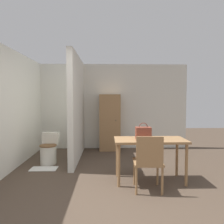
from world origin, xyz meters
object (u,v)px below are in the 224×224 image
dining_table (150,144)px  handbag (143,133)px  wooden_cabinet (110,122)px  wooden_chair (148,161)px  toilet (49,150)px

dining_table → handbag: bearing=-167.4°
dining_table → wooden_cabinet: size_ratio=0.79×
wooden_chair → dining_table: bearing=78.6°
handbag → wooden_cabinet: 2.50m
handbag → dining_table: bearing=12.6°
dining_table → wooden_chair: size_ratio=1.39×
wooden_chair → handbag: size_ratio=3.07×
dining_table → wooden_chair: bearing=-104.4°
wooden_chair → wooden_cabinet: bearing=104.1°
wooden_chair → handbag: 0.56m
wooden_chair → wooden_cabinet: 2.94m
handbag → wooden_chair: bearing=-88.5°
toilet → wooden_cabinet: 1.97m
dining_table → wooden_chair: wooden_chair is taller
toilet → handbag: (1.97, -1.18, 0.57)m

